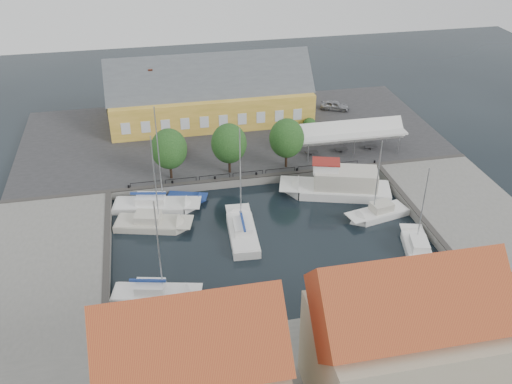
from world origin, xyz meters
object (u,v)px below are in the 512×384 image
(car_silver, at_px, (335,105))
(west_boat_a, at_px, (155,206))
(east_boat_c, at_px, (417,250))
(west_boat_b, at_px, (152,225))
(east_boat_b, at_px, (378,215))
(warehouse, at_px, (206,97))
(launch_sw, at_px, (165,323))
(west_boat_d, at_px, (155,295))
(center_sailboat, at_px, (242,233))
(tent_canopy, at_px, (350,132))
(car_red, at_px, (176,147))
(trawler, at_px, (339,186))
(launch_nw, at_px, (186,199))

(car_silver, xyz_separation_m, west_boat_a, (-27.90, -20.69, -1.46))
(east_boat_c, bearing_deg, west_boat_b, 158.85)
(car_silver, height_order, east_boat_b, east_boat_b)
(east_boat_b, relative_size, west_boat_a, 0.77)
(warehouse, xyz_separation_m, launch_sw, (-8.82, -39.61, -4.34))
(west_boat_d, bearing_deg, east_boat_c, 3.30)
(center_sailboat, distance_m, east_boat_b, 15.23)
(west_boat_b, bearing_deg, west_boat_d, -91.57)
(tent_canopy, xyz_separation_m, west_boat_a, (-25.29, -7.22, -3.41))
(center_sailboat, bearing_deg, east_boat_c, -21.05)
(center_sailboat, relative_size, west_boat_a, 0.97)
(car_silver, xyz_separation_m, center_sailboat, (-19.30, -27.89, -1.36))
(warehouse, distance_m, center_sailboat, 28.57)
(tent_canopy, distance_m, west_boat_a, 26.52)
(tent_canopy, relative_size, car_silver, 3.27)
(tent_canopy, height_order, launch_sw, tent_canopy)
(east_boat_c, bearing_deg, launch_sw, -168.87)
(west_boat_a, bearing_deg, warehouse, 67.58)
(warehouse, xyz_separation_m, east_boat_c, (16.43, -34.64, -4.17))
(tent_canopy, distance_m, west_boat_b, 28.20)
(car_red, bearing_deg, trawler, -30.86)
(west_boat_b, xyz_separation_m, west_boat_d, (-0.31, -11.41, 0.01))
(trawler, distance_m, east_boat_b, 6.11)
(car_red, bearing_deg, west_boat_a, -102.64)
(car_red, distance_m, west_boat_b, 15.52)
(east_boat_b, height_order, launch_sw, east_boat_b)
(warehouse, distance_m, west_boat_a, 23.18)
(east_boat_c, bearing_deg, west_boat_d, -176.70)
(warehouse, xyz_separation_m, east_boat_b, (15.13, -27.75, -4.17))
(car_silver, distance_m, center_sailboat, 33.95)
(west_boat_a, height_order, launch_nw, west_boat_a)
(east_boat_b, xyz_separation_m, east_boat_c, (1.30, -6.89, -0.00))
(east_boat_b, height_order, west_boat_b, west_boat_b)
(west_boat_d, bearing_deg, car_silver, 51.22)
(car_silver, bearing_deg, east_boat_b, -163.63)
(west_boat_a, xyz_separation_m, launch_nw, (3.63, 1.16, -0.18))
(car_silver, bearing_deg, west_boat_b, 155.43)
(east_boat_b, xyz_separation_m, launch_nw, (-20.20, 7.83, -0.17))
(west_boat_b, distance_m, west_boat_d, 11.42)
(trawler, height_order, launch_sw, trawler)
(warehouse, height_order, launch_sw, warehouse)
(car_silver, relative_size, center_sailboat, 0.35)
(center_sailboat, height_order, east_boat_c, center_sailboat)
(trawler, xyz_separation_m, launch_nw, (-17.54, 2.38, -0.93))
(warehouse, xyz_separation_m, west_boat_b, (-9.20, -24.72, -4.17))
(west_boat_b, bearing_deg, car_red, 75.19)
(warehouse, height_order, west_boat_a, west_boat_a)
(center_sailboat, bearing_deg, trawler, 25.47)
(warehouse, distance_m, west_boat_b, 26.70)
(car_red, relative_size, east_boat_c, 0.47)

